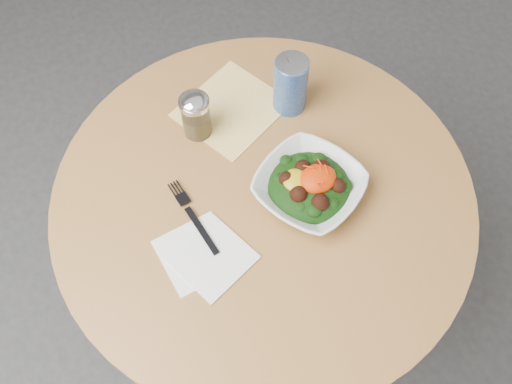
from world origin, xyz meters
TOP-DOWN VIEW (x-y plane):
  - ground at (0.00, 0.00)m, footprint 6.00×6.00m
  - table at (0.00, 0.00)m, footprint 0.90×0.90m
  - cloth_napkin at (0.04, 0.23)m, footprint 0.27×0.26m
  - paper_napkins at (-0.17, -0.07)m, footprint 0.18×0.18m
  - salad_bowl at (0.08, -0.04)m, footprint 0.28×0.28m
  - fork at (-0.16, 0.02)m, footprint 0.03×0.19m
  - spice_shaker at (-0.05, 0.21)m, footprint 0.07×0.07m
  - beverage_can at (0.17, 0.18)m, footprint 0.08×0.08m

SIDE VIEW (x-z plane):
  - ground at x=0.00m, z-range 0.00..0.00m
  - table at x=0.00m, z-range 0.18..0.93m
  - cloth_napkin at x=0.04m, z-range 0.75..0.75m
  - paper_napkins at x=-0.17m, z-range 0.75..0.75m
  - fork at x=-0.16m, z-range 0.75..0.76m
  - salad_bowl at x=0.08m, z-range 0.74..0.82m
  - spice_shaker at x=-0.05m, z-range 0.75..0.87m
  - beverage_can at x=0.17m, z-range 0.75..0.89m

